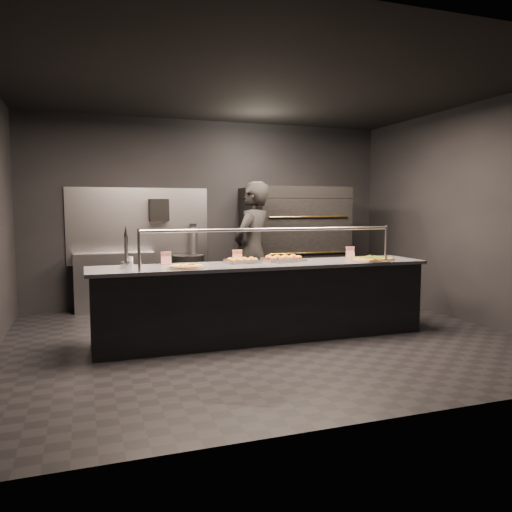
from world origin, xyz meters
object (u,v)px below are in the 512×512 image
Objects in this scene: prep_shelf at (115,282)px; slider_tray_b at (284,259)px; worker at (253,251)px; towel_dispenser at (159,210)px; service_counter at (264,301)px; trash_bin at (189,281)px; round_pizza at (186,267)px; beer_tap at (126,256)px; pizza_oven at (293,246)px; square_pizza at (372,259)px; fire_extinguisher at (193,240)px; slider_tray_a at (242,261)px.

prep_shelf is 2.94m from slider_tray_b.
prep_shelf is 2.28m from worker.
worker is (1.10, -1.37, -0.58)m from towel_dispenser.
towel_dispenser is (-0.90, 2.39, 1.09)m from service_counter.
towel_dispenser reaches higher than trash_bin.
slider_tray_b is at bearing 12.87° from round_pizza.
service_counter reaches higher than prep_shelf.
prep_shelf is 2.32m from beer_tap.
square_pizza is at bearing -84.43° from pizza_oven.
worker is (-0.11, 0.87, 0.02)m from slider_tray_b.
beer_tap is at bearing -118.28° from fire_extinguisher.
beer_tap is 1.92m from slider_tray_b.
slider_tray_b is 1.13m from square_pizza.
towel_dispenser is 0.61× the size of slider_tray_b.
round_pizza is (0.62, -0.23, -0.12)m from beer_tap.
towel_dispenser is at bearing 110.63° from service_counter.
worker is at bearing 135.82° from square_pizza.
beer_tap is 1.13× the size of round_pizza.
beer_tap reaches higher than slider_tray_b.
square_pizza is at bearing -55.54° from fire_extinguisher.
prep_shelf is 1.31m from towel_dispenser.
towel_dispenser is at bearing 118.35° from slider_tray_b.
round_pizza is 0.95× the size of slider_tray_a.
trash_bin is at bearing 171.22° from pizza_oven.
square_pizza is (1.09, -0.29, -0.01)m from slider_tray_b.
beer_tap is at bearing 175.69° from square_pizza.
service_counter is at bearing -69.37° from towel_dispenser.
slider_tray_b reaches higher than trash_bin.
pizza_oven reaches higher than slider_tray_a.
beer_tap reaches higher than square_pizza.
worker is at bearing -59.05° from trash_bin.
trash_bin is at bearing 111.59° from slider_tray_b.
pizza_oven is 2.99m from round_pizza.
beer_tap is at bearing 160.11° from round_pizza.
slider_tray_a is 1.65m from square_pizza.
pizza_oven is 4.04× the size of beer_tap.
round_pizza is 0.50× the size of trash_bin.
fire_extinguisher reaches higher than slider_tray_a.
service_counter is at bearing 8.71° from round_pizza.
service_counter reaches higher than slider_tray_a.
trash_bin is (1.11, -0.16, -0.03)m from prep_shelf.
pizza_oven reaches higher than towel_dispenser.
slider_tray_b is 0.88m from worker.
prep_shelf is at bearing 131.30° from slider_tray_b.
beer_tap is (-1.25, -2.32, -0.00)m from fire_extinguisher.
worker is at bearing -51.31° from towel_dispenser.
beer_tap is 2.45m from trash_bin.
prep_shelf is at bearing 171.46° from pizza_oven.
fire_extinguisher reaches higher than slider_tray_b.
beer_tap reaches higher than trash_bin.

